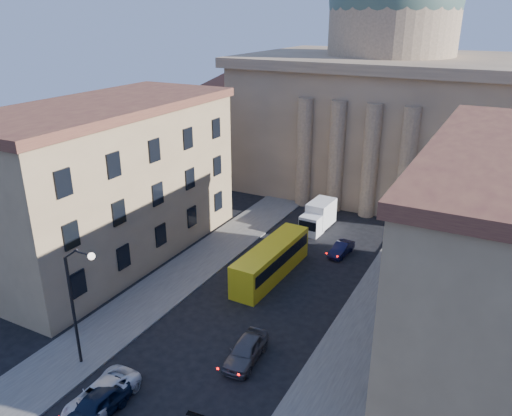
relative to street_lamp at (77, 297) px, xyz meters
The scene contains 12 objects.
sidewalk_left 11.38m from the street_lamp, 98.71° to the left, with size 5.00×60.00×0.15m, color #4F4C48.
sidewalk_right 19.14m from the street_lamp, 32.88° to the left, with size 5.00×60.00×0.15m, color #4F4C48.
church 48.43m from the street_lamp, 81.65° to the left, with size 68.02×28.76×36.60m.
building_left 17.36m from the street_lamp, 125.62° to the left, with size 11.60×26.60×14.70m.
building_right 27.84m from the street_lamp, 30.29° to the left, with size 11.60×26.60×14.70m.
street_lamp is the anchor object (origin of this frame).
car_left_near 6.69m from the street_lamp, 38.42° to the right, with size 1.85×4.59×1.57m, color black.
car_left_mid 6.22m from the street_lamp, 33.20° to the right, with size 2.39×5.19×1.44m, color silver.
car_right_far 11.55m from the street_lamp, 30.86° to the left, with size 1.86×4.63×1.58m, color #47464B.
car_right_distant 26.04m from the street_lamp, 67.69° to the left, with size 1.29×3.71×1.22m, color black.
city_bus 18.04m from the street_lamp, 71.85° to the left, with size 2.77×10.65×2.98m.
box_truck 29.32m from the street_lamp, 79.29° to the left, with size 2.37×5.48×2.95m.
Camera 1 is at (15.73, -10.85, 22.04)m, focal length 35.00 mm.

